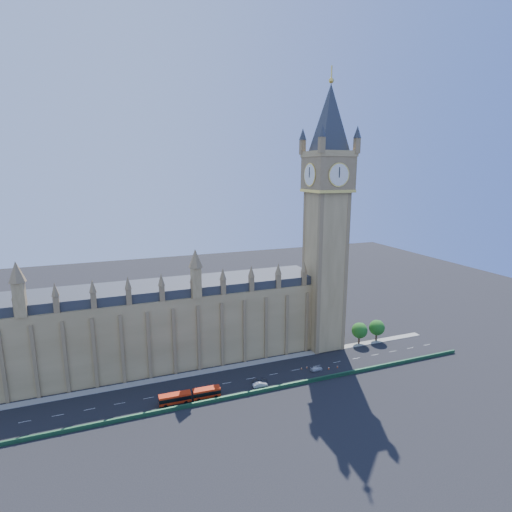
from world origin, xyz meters
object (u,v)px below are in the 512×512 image
object	(u,v)px
car_grey	(260,380)
car_white	(317,369)
car_silver	(260,385)
red_bus	(190,396)

from	to	relation	value
car_grey	car_white	size ratio (longest dim) A/B	1.01
car_grey	car_silver	size ratio (longest dim) A/B	0.95
car_grey	car_white	xyz separation A→B (m)	(20.63, 0.50, -0.12)
red_bus	car_white	world-z (taller)	red_bus
car_silver	car_grey	bearing A→B (deg)	-13.99
red_bus	car_white	xyz separation A→B (m)	(43.18, 2.94, -0.96)
car_silver	red_bus	bearing A→B (deg)	93.08
red_bus	car_grey	size ratio (longest dim) A/B	4.08
car_grey	car_silver	distance (m)	2.56
red_bus	car_silver	bearing A→B (deg)	1.60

